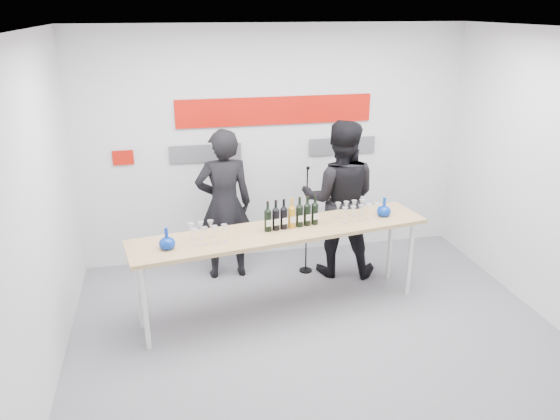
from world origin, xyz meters
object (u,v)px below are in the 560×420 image
(tasting_table, at_px, (282,236))
(presenter_left, at_px, (224,205))
(mic_stand, at_px, (306,240))
(presenter_right, at_px, (340,199))

(tasting_table, distance_m, presenter_left, 1.10)
(mic_stand, bearing_deg, presenter_left, 158.18)
(presenter_left, xyz_separation_m, presenter_right, (1.39, -0.20, 0.04))
(presenter_left, bearing_deg, mic_stand, 171.26)
(presenter_left, relative_size, presenter_right, 0.96)
(mic_stand, bearing_deg, presenter_right, -26.00)
(presenter_left, xyz_separation_m, mic_stand, (1.00, -0.13, -0.51))
(presenter_right, bearing_deg, presenter_left, 9.51)
(presenter_left, height_order, mic_stand, presenter_left)
(tasting_table, bearing_deg, presenter_left, 108.01)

